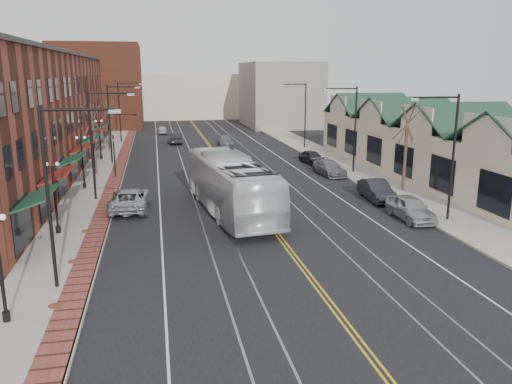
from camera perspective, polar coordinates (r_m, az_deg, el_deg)
name	(u,v)px	position (r m, az deg, el deg)	size (l,w,h in m)	color
ground	(304,270)	(24.93, 5.51, -8.83)	(160.00, 160.00, 0.00)	black
sidewalk_left	(95,188)	(43.36, -17.93, 0.41)	(4.00, 120.00, 0.15)	gray
sidewalk_right	(366,176)	(47.00, 12.51, 1.75)	(4.00, 120.00, 0.15)	gray
building_left	(19,116)	(50.65, -25.49, 7.80)	(10.00, 50.00, 11.00)	brown
building_right	(428,151)	(49.34, 19.06, 4.50)	(8.00, 36.00, 4.60)	#BDB091
backdrop_left	(100,86)	(92.50, -17.43, 11.49)	(14.00, 18.00, 14.00)	brown
backdrop_mid	(187,96)	(107.34, -7.87, 10.85)	(22.00, 14.00, 9.00)	#BDB091
backdrop_right	(280,94)	(89.80, 2.75, 11.08)	(12.00, 16.00, 11.00)	slate
streetlight_l_0	(57,179)	(22.85, -21.75, 1.36)	(3.33, 0.25, 8.00)	black
streetlight_l_1	(97,134)	(38.50, -17.68, 6.33)	(3.33, 0.25, 8.00)	black
streetlight_l_2	(114,116)	(54.36, -15.96, 8.40)	(3.33, 0.25, 8.00)	black
streetlight_l_3	(123,105)	(70.28, -15.01, 9.54)	(3.33, 0.25, 8.00)	black
streetlight_r_0	(448,145)	(33.54, 21.07, 5.07)	(3.33, 0.25, 8.00)	black
streetlight_r_1	(351,121)	(47.72, 10.79, 8.02)	(3.33, 0.25, 8.00)	black
streetlight_r_2	(302,108)	(62.78, 5.27, 9.50)	(3.33, 0.25, 8.00)	black
lamppost_l_0	(1,271)	(21.21, -27.16, -8.06)	(0.84, 0.28, 4.27)	black
lamppost_l_1	(55,199)	(31.45, -21.96, -0.79)	(0.84, 0.28, 4.27)	black
lamppost_l_2	(83,163)	(43.05, -19.19, 3.12)	(0.84, 0.28, 4.27)	black
lamppost_l_3	(100,140)	(56.79, -17.40, 5.64)	(0.84, 0.28, 4.27)	black
tree_left_near	(94,138)	(48.71, -18.07, 5.91)	(1.78, 1.37, 6.48)	#382B21
tree_left_far	(108,123)	(64.56, -16.51, 7.56)	(1.66, 1.28, 6.02)	#382B21
tree_right_mid	(406,146)	(41.28, 16.75, 5.06)	(1.90, 1.46, 6.93)	#382B21
manhole_near	(56,305)	(22.51, -21.91, -11.94)	(0.60, 0.60, 0.02)	#592D19
manhole_mid	(74,261)	(27.05, -20.07, -7.43)	(0.60, 0.60, 0.02)	#592D19
manhole_far	(87,231)	(31.73, -18.79, -4.24)	(0.60, 0.60, 0.02)	#592D19
traffic_signal	(114,153)	(46.71, -15.91, 4.31)	(0.18, 0.15, 3.80)	black
transit_bus	(230,185)	(34.10, -2.93, 0.80)	(3.25, 13.87, 3.86)	silver
parked_suv	(130,199)	(36.03, -14.24, -0.79)	(2.59, 5.62, 1.56)	#9DA1A4
parked_car_a	(411,208)	(34.18, 17.25, -1.77)	(1.84, 4.57, 1.56)	#999C9F
parked_car_b	(376,190)	(38.69, 13.61, 0.19)	(1.60, 4.58, 1.51)	black
parked_car_c	(329,168)	(47.20, 8.37, 2.74)	(1.93, 4.74, 1.38)	slate
parked_car_d	(312,157)	(52.94, 6.44, 3.99)	(1.65, 4.10, 1.40)	black
distant_car_left	(176,138)	(68.36, -9.16, 6.11)	(1.57, 4.52, 1.49)	black
distant_car_right	(226,141)	(65.49, -3.49, 5.85)	(1.81, 4.45, 1.29)	slate
distant_car_far	(162,130)	(79.43, -10.72, 7.01)	(1.53, 3.81, 1.30)	#A7AAAE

